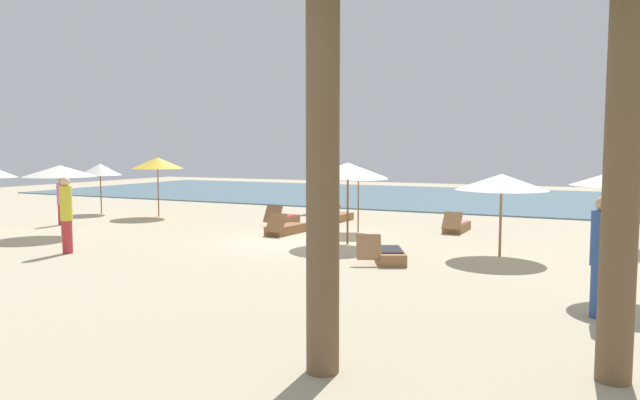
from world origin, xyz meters
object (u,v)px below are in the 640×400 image
(umbrella_8, at_px, (632,173))
(lounger_5, at_px, (337,217))
(lounger_2, at_px, (388,255))
(person_1, at_px, (601,256))
(umbrella_6, at_px, (100,170))
(lounger_4, at_px, (456,226))
(person_3, at_px, (61,201))
(umbrella_5, at_px, (502,182))
(umbrella_2, at_px, (60,171))
(lounger_1, at_px, (284,220))
(umbrella_0, at_px, (158,163))
(person_2, at_px, (314,189))
(umbrella_4, at_px, (348,170))
(umbrella_1, at_px, (624,177))
(lounger_0, at_px, (285,229))
(umbrella_3, at_px, (358,173))
(person_0, at_px, (66,214))

(umbrella_8, height_order, lounger_5, umbrella_8)
(lounger_2, relative_size, person_1, 0.91)
(umbrella_6, height_order, umbrella_8, umbrella_8)
(lounger_4, relative_size, person_3, 1.01)
(lounger_2, relative_size, lounger_5, 1.02)
(person_1, bearing_deg, umbrella_8, 84.78)
(person_3, bearing_deg, umbrella_6, 115.20)
(umbrella_5, relative_size, lounger_2, 1.28)
(umbrella_2, bearing_deg, person_3, 139.42)
(umbrella_8, height_order, person_3, umbrella_8)
(umbrella_8, bearing_deg, lounger_1, 178.88)
(umbrella_5, height_order, person_1, umbrella_5)
(umbrella_0, relative_size, umbrella_2, 1.08)
(lounger_4, height_order, person_2, person_2)
(umbrella_4, xyz_separation_m, person_2, (-4.45, 6.89, -1.09))
(person_3, bearing_deg, lounger_4, 18.70)
(umbrella_1, distance_m, umbrella_6, 20.01)
(umbrella_4, bearing_deg, person_1, -37.34)
(umbrella_4, height_order, umbrella_8, umbrella_4)
(umbrella_2, height_order, umbrella_5, umbrella_2)
(umbrella_5, distance_m, lounger_0, 7.02)
(umbrella_1, bearing_deg, person_1, -100.92)
(lounger_2, bearing_deg, umbrella_0, 156.32)
(umbrella_0, height_order, lounger_1, umbrella_0)
(umbrella_5, bearing_deg, person_3, -178.60)
(umbrella_2, height_order, lounger_4, umbrella_2)
(umbrella_0, xyz_separation_m, umbrella_3, (8.76, -0.58, -0.22))
(person_0, xyz_separation_m, person_1, (12.35, -0.45, -0.03))
(lounger_0, distance_m, person_1, 10.76)
(lounger_0, distance_m, person_2, 6.29)
(lounger_4, bearing_deg, umbrella_8, -12.49)
(umbrella_4, bearing_deg, umbrella_8, 21.42)
(umbrella_5, distance_m, person_3, 14.96)
(lounger_0, relative_size, person_3, 1.02)
(umbrella_1, bearing_deg, person_2, 137.81)
(umbrella_4, height_order, lounger_0, umbrella_4)
(umbrella_8, distance_m, lounger_5, 9.87)
(umbrella_8, height_order, person_1, umbrella_8)
(lounger_0, xyz_separation_m, lounger_4, (4.74, 2.95, 0.01))
(umbrella_6, distance_m, lounger_1, 8.73)
(umbrella_5, bearing_deg, lounger_5, 144.21)
(lounger_0, xyz_separation_m, lounger_5, (0.17, 3.66, -0.00))
(umbrella_0, height_order, lounger_2, umbrella_0)
(umbrella_1, xyz_separation_m, lounger_0, (-9.30, 4.21, -2.00))
(lounger_5, bearing_deg, person_2, 132.20)
(lounger_0, height_order, lounger_4, lounger_0)
(umbrella_2, bearing_deg, umbrella_4, 14.84)
(umbrella_1, bearing_deg, lounger_4, 122.47)
(umbrella_8, relative_size, person_1, 1.15)
(umbrella_0, height_order, umbrella_5, umbrella_0)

